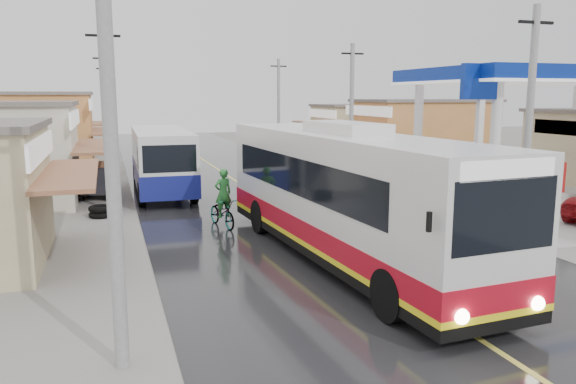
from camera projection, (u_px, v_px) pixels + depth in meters
name	position (u px, v px, depth m)	size (l,w,h in m)	color
ground	(342.00, 251.00, 18.14)	(120.00, 120.00, 0.00)	slate
road	(238.00, 183.00, 32.20)	(12.00, 90.00, 0.02)	black
centre_line	(238.00, 183.00, 32.20)	(0.15, 90.00, 0.01)	#D8CC4C
shopfronts_right	(492.00, 179.00, 33.93)	(11.00, 44.00, 4.80)	silver
utility_poles_left	(111.00, 186.00, 31.03)	(1.60, 50.00, 8.00)	gray
utility_poles_right	(350.00, 178.00, 34.33)	(1.60, 36.00, 8.00)	gray
coach_bus	(343.00, 195.00, 16.81)	(3.83, 13.49, 4.16)	silver
second_bus	(161.00, 159.00, 28.67)	(2.79, 9.76, 3.23)	silver
cyclist	(223.00, 208.00, 21.26)	(1.18, 2.21, 2.27)	black
tricycle_near	(98.00, 178.00, 27.35)	(1.81, 2.44, 1.71)	#26262D
tyre_stack	(100.00, 211.00, 23.10)	(0.96, 0.96, 0.49)	black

